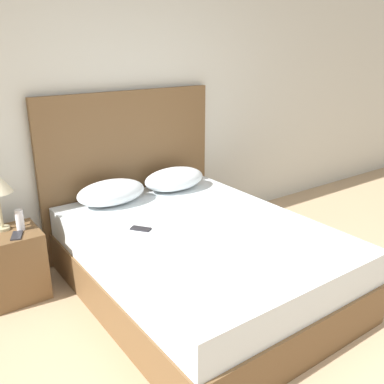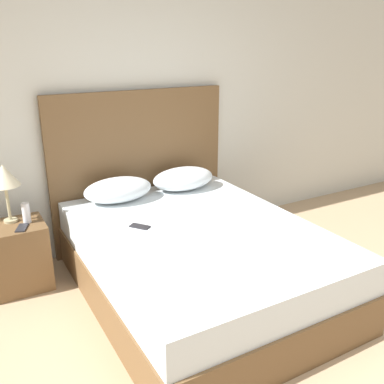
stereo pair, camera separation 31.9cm
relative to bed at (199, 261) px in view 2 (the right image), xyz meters
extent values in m
cube|color=silver|center=(0.07, 1.17, 1.07)|extent=(10.00, 0.06, 2.70)
cube|color=brown|center=(0.00, 0.00, -0.12)|extent=(1.62, 2.14, 0.31)
cube|color=silver|center=(0.00, 0.00, 0.16)|extent=(1.59, 2.10, 0.24)
cube|color=brown|center=(0.00, 1.09, 0.46)|extent=(1.71, 0.05, 1.47)
ellipsoid|color=silver|center=(-0.32, 0.84, 0.38)|extent=(0.60, 0.36, 0.20)
ellipsoid|color=silver|center=(0.32, 0.84, 0.38)|extent=(0.60, 0.36, 0.20)
cube|color=#232328|center=(-0.38, 0.23, 0.29)|extent=(0.14, 0.16, 0.01)
cube|color=brown|center=(-1.21, 0.78, -0.01)|extent=(0.48, 0.40, 0.54)
cylinder|color=tan|center=(-1.20, 0.86, 0.27)|extent=(0.10, 0.10, 0.02)
cylinder|color=tan|center=(-1.20, 0.86, 0.42)|extent=(0.02, 0.02, 0.28)
cone|color=beige|center=(-1.20, 0.86, 0.64)|extent=(0.23, 0.23, 0.17)
cube|color=#232328|center=(-1.15, 0.69, 0.27)|extent=(0.12, 0.17, 0.01)
cylinder|color=silver|center=(-1.09, 0.78, 0.34)|extent=(0.06, 0.06, 0.16)
camera|label=1|loc=(-1.76, -2.34, 1.60)|focal=40.00mm
camera|label=2|loc=(-1.49, -2.52, 1.60)|focal=40.00mm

